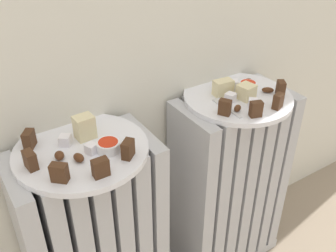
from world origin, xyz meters
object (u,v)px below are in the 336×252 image
object	(u,v)px
radiator_left	(96,247)
jam_bowl_right	(248,86)
jam_bowl_left	(108,146)
radiator_right	(228,185)
plate_left	(81,150)
plate_right	(238,97)
fork	(226,106)

from	to	relation	value
radiator_left	jam_bowl_right	size ratio (longest dim) A/B	12.20
radiator_left	jam_bowl_left	world-z (taller)	jam_bowl_left
radiator_right	jam_bowl_left	xyz separation A→B (m)	(-0.37, -0.04, 0.31)
plate_left	plate_right	xyz separation A→B (m)	(0.42, 0.00, 0.00)
plate_right	fork	size ratio (longest dim) A/B	2.64
plate_right	jam_bowl_left	world-z (taller)	jam_bowl_left
radiator_right	jam_bowl_left	size ratio (longest dim) A/B	11.80
radiator_right	jam_bowl_left	bearing A→B (deg)	-173.94
plate_left	jam_bowl_left	distance (m)	0.06
radiator_right	plate_left	size ratio (longest dim) A/B	2.06
jam_bowl_right	radiator_left	bearing A→B (deg)	-178.67
plate_right	jam_bowl_right	xyz separation A→B (m)	(0.04, 0.01, 0.02)
plate_left	jam_bowl_right	distance (m)	0.46
radiator_left	plate_left	bearing A→B (deg)	135.00
plate_left	plate_right	distance (m)	0.42
plate_right	radiator_left	bearing A→B (deg)	-180.00
radiator_right	jam_bowl_right	xyz separation A→B (m)	(0.04, 0.01, 0.31)
radiator_left	jam_bowl_left	distance (m)	0.31
radiator_right	plate_left	distance (m)	0.51
radiator_left	radiator_right	bearing A→B (deg)	0.00
plate_right	fork	world-z (taller)	fork
radiator_left	jam_bowl_right	bearing A→B (deg)	1.33
radiator_left	radiator_right	size ratio (longest dim) A/B	1.00
plate_left	plate_right	size ratio (longest dim) A/B	1.00
jam_bowl_left	radiator_left	bearing A→B (deg)	137.05
plate_right	jam_bowl_left	size ratio (longest dim) A/B	5.74
plate_left	jam_bowl_left	bearing A→B (deg)	-42.95
radiator_left	jam_bowl_right	world-z (taller)	jam_bowl_right
radiator_right	jam_bowl_left	world-z (taller)	jam_bowl_left
radiator_left	plate_left	xyz separation A→B (m)	(-0.00, 0.00, 0.29)
radiator_left	fork	distance (m)	0.46
radiator_right	plate_right	world-z (taller)	plate_right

